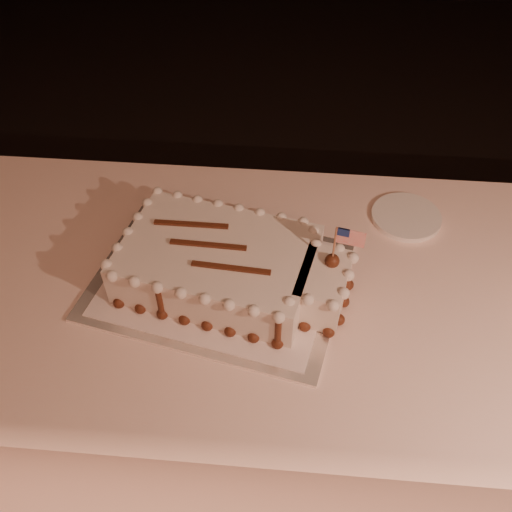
# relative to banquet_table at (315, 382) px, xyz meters

# --- Properties ---
(room_shell) EXTENTS (6.10, 8.10, 2.90)m
(room_shell) POSITION_rel_banquet_table_xyz_m (0.00, -0.60, 1.02)
(room_shell) COLOR black
(room_shell) RESTS_ON ground
(banquet_table) EXTENTS (2.40, 0.80, 0.75)m
(banquet_table) POSITION_rel_banquet_table_xyz_m (0.00, 0.00, 0.00)
(banquet_table) COLOR #FFD6C5
(banquet_table) RESTS_ON ground
(cake_board) EXTENTS (0.59, 0.49, 0.01)m
(cake_board) POSITION_rel_banquet_table_xyz_m (-0.23, 0.00, 0.38)
(cake_board) COLOR white
(cake_board) RESTS_ON banquet_table
(doily) EXTENTS (0.53, 0.44, 0.00)m
(doily) POSITION_rel_banquet_table_xyz_m (-0.23, 0.00, 0.38)
(doily) COLOR white
(doily) RESTS_ON cake_board
(sheet_cake) EXTENTS (0.51, 0.35, 0.20)m
(sheet_cake) POSITION_rel_banquet_table_xyz_m (-0.21, -0.00, 0.43)
(sheet_cake) COLOR white
(sheet_cake) RESTS_ON doily
(side_plate) EXTENTS (0.17, 0.17, 0.01)m
(side_plate) POSITION_rel_banquet_table_xyz_m (0.19, 0.24, 0.38)
(side_plate) COLOR white
(side_plate) RESTS_ON banquet_table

